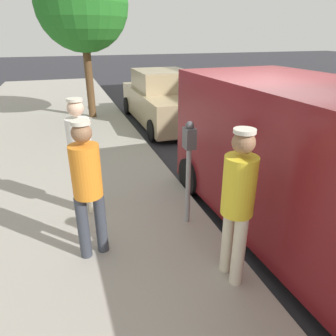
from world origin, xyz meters
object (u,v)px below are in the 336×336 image
object	(u,v)px
pedestrian_in_yellow	(238,199)
pedestrian_in_white	(80,150)
parked_van	(333,172)
street_tree	(82,4)
parked_sedan_behind	(164,100)
pedestrian_in_orange	(87,183)
parking_meter_near	(189,156)

from	to	relation	value
pedestrian_in_yellow	pedestrian_in_white	xyz separation A→B (m)	(1.44, -1.98, 0.01)
parked_van	street_tree	size ratio (longest dim) A/B	1.12
parked_sedan_behind	street_tree	xyz separation A→B (m)	(2.20, -1.00, 2.74)
pedestrian_in_orange	parked_sedan_behind	bearing A→B (deg)	-115.16
pedestrian_in_yellow	pedestrian_in_white	world-z (taller)	pedestrian_in_white
pedestrian_in_yellow	street_tree	distance (m)	8.42
parked_van	parking_meter_near	bearing A→B (deg)	-33.50
pedestrian_in_white	pedestrian_in_yellow	bearing A→B (deg)	126.01
pedestrian_in_yellow	pedestrian_in_orange	xyz separation A→B (m)	(1.43, -0.90, -0.02)
pedestrian_in_white	parked_sedan_behind	bearing A→B (deg)	-119.68
pedestrian_in_yellow	pedestrian_in_orange	bearing A→B (deg)	-32.15
pedestrian_in_orange	street_tree	distance (m)	7.57
pedestrian_in_orange	parking_meter_near	bearing A→B (deg)	-167.38
parked_van	parked_sedan_behind	world-z (taller)	parked_van
pedestrian_in_orange	parked_sedan_behind	size ratio (longest dim) A/B	0.39
parked_van	parked_sedan_behind	distance (m)	6.86
pedestrian_in_yellow	parked_van	size ratio (longest dim) A/B	0.33
pedestrian_in_yellow	street_tree	xyz separation A→B (m)	(0.74, -8.06, 2.33)
pedestrian_in_white	street_tree	xyz separation A→B (m)	(-0.70, -6.08, 2.32)
parking_meter_near	pedestrian_in_white	world-z (taller)	pedestrian_in_white
pedestrian_in_orange	pedestrian_in_yellow	bearing A→B (deg)	147.85
pedestrian_in_yellow	parked_van	bearing A→B (deg)	-171.43
pedestrian_in_yellow	pedestrian_in_white	distance (m)	2.45
parked_van	parked_sedan_behind	size ratio (longest dim) A/B	1.19
parked_van	parked_sedan_behind	bearing A→B (deg)	-90.12
street_tree	pedestrian_in_white	bearing A→B (deg)	83.41
street_tree	parked_van	bearing A→B (deg)	105.55
pedestrian_in_orange	street_tree	world-z (taller)	street_tree
parked_sedan_behind	street_tree	size ratio (longest dim) A/B	0.94
pedestrian_in_orange	parked_sedan_behind	xyz separation A→B (m)	(-2.90, -6.16, -0.39)
parked_sedan_behind	street_tree	distance (m)	3.65
parking_meter_near	parked_van	size ratio (longest dim) A/B	0.29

